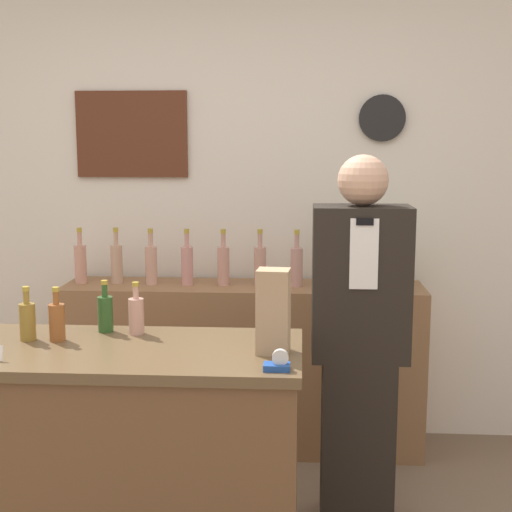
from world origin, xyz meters
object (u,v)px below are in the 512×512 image
object	(u,v)px
shopkeeper	(359,345)
paper_bag	(273,311)
potted_plant	(375,253)
tape_dispenser	(278,364)

from	to	relation	value
shopkeeper	paper_bag	size ratio (longest dim) A/B	5.30
shopkeeper	potted_plant	distance (m)	0.81
shopkeeper	potted_plant	size ratio (longest dim) A/B	4.64
shopkeeper	paper_bag	bearing A→B (deg)	-124.74
paper_bag	shopkeeper	bearing A→B (deg)	55.26
potted_plant	paper_bag	size ratio (longest dim) A/B	1.14
shopkeeper	tape_dispenser	world-z (taller)	shopkeeper
potted_plant	tape_dispenser	size ratio (longest dim) A/B	3.93
shopkeeper	tape_dispenser	distance (m)	0.79
potted_plant	shopkeeper	bearing A→B (deg)	-100.43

